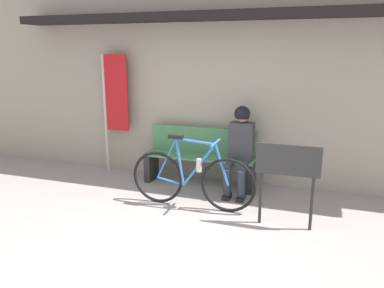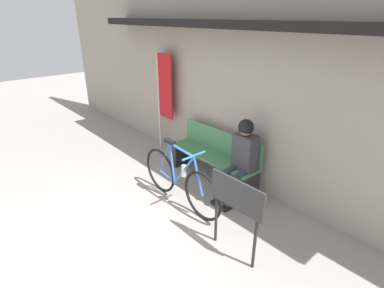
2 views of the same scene
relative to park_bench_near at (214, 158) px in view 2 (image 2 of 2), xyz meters
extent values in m
plane|color=gray|center=(0.28, -2.40, -0.41)|extent=(24.00, 24.00, 0.00)
cube|color=#9E9384|center=(0.28, 0.35, 1.19)|extent=(12.00, 0.12, 3.20)
cube|color=black|center=(0.28, 0.07, 2.08)|extent=(6.60, 0.44, 0.12)
cube|color=#477F51|center=(0.00, -0.05, 0.04)|extent=(1.70, 0.42, 0.03)
cube|color=#477F51|center=(0.00, 0.14, 0.26)|extent=(1.70, 0.03, 0.40)
cube|color=#232326|center=(-0.80, -0.05, -0.19)|extent=(0.10, 0.36, 0.44)
cube|color=#232326|center=(0.80, -0.05, -0.19)|extent=(0.10, 0.36, 0.44)
torus|color=black|center=(-0.32, -0.88, -0.06)|extent=(0.72, 0.04, 0.72)
torus|color=black|center=(0.65, -0.88, -0.06)|extent=(0.72, 0.04, 0.72)
cylinder|color=blue|center=(0.21, -0.88, 0.48)|extent=(0.53, 0.03, 0.07)
cylinder|color=blue|center=(0.26, -0.88, 0.17)|extent=(0.46, 0.03, 0.61)
cylinder|color=blue|center=(0.00, -0.88, 0.19)|extent=(0.13, 0.03, 0.63)
cylinder|color=blue|center=(-0.14, -0.88, -0.09)|extent=(0.37, 0.03, 0.09)
cylinder|color=blue|center=(-0.19, -0.88, 0.22)|extent=(0.29, 0.02, 0.57)
cylinder|color=blue|center=(0.56, -0.88, 0.21)|extent=(0.20, 0.03, 0.53)
cube|color=black|center=(-0.05, -0.88, 0.53)|extent=(0.20, 0.07, 0.05)
cylinder|color=blue|center=(0.48, -0.88, 0.49)|extent=(0.03, 0.40, 0.03)
cylinder|color=beige|center=(0.26, -0.88, 0.17)|extent=(0.07, 0.07, 0.17)
cylinder|color=#2D3342|center=(0.54, -0.28, 0.05)|extent=(0.11, 0.46, 0.13)
cylinder|color=#2D3342|center=(0.54, -0.48, -0.16)|extent=(0.11, 0.17, 0.41)
cube|color=black|center=(0.54, -0.45, -0.39)|extent=(0.10, 0.22, 0.06)
cylinder|color=#2D3342|center=(0.74, -0.28, 0.05)|extent=(0.11, 0.46, 0.13)
cylinder|color=#2D3342|center=(0.74, -0.48, -0.16)|extent=(0.11, 0.17, 0.41)
cube|color=black|center=(0.74, -0.45, -0.39)|extent=(0.10, 0.22, 0.06)
cube|color=#38383D|center=(0.64, -0.01, 0.33)|extent=(0.34, 0.22, 0.54)
sphere|color=#9E7556|center=(0.64, -0.03, 0.70)|extent=(0.20, 0.20, 0.20)
sphere|color=black|center=(0.64, -0.03, 0.73)|extent=(0.23, 0.23, 0.23)
cylinder|color=#B7B2A8|center=(-1.69, 0.11, 0.57)|extent=(0.05, 0.05, 1.96)
cube|color=red|center=(-1.47, 0.11, 0.93)|extent=(0.40, 0.02, 1.23)
cylinder|color=#232326|center=(1.09, -1.07, -0.10)|extent=(0.04, 0.04, 0.63)
cylinder|color=#232326|center=(1.67, -1.07, -0.10)|extent=(0.04, 0.04, 0.63)
cube|color=#2D2D2D|center=(1.38, -1.07, 0.40)|extent=(0.73, 0.03, 0.36)
camera|label=1|loc=(1.65, -5.27, 1.61)|focal=35.00mm
camera|label=2|loc=(3.13, -3.26, 2.20)|focal=28.00mm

